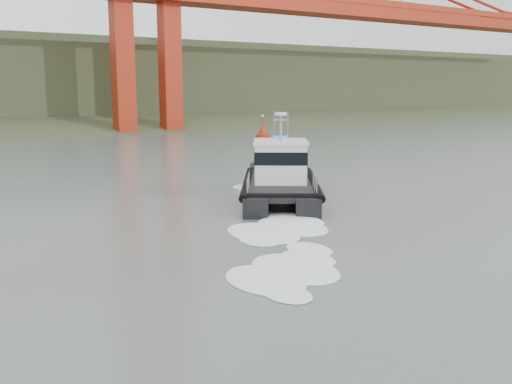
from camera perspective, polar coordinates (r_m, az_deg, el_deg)
ground at (r=19.77m, az=9.21°, el=-11.25°), size 400.00×400.00×0.00m
patrol_boat at (r=37.79m, az=2.45°, el=1.54°), size 10.35×12.61×5.91m
nav_buoy at (r=78.08m, az=0.67°, el=5.75°), size 1.92×1.92×4.00m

